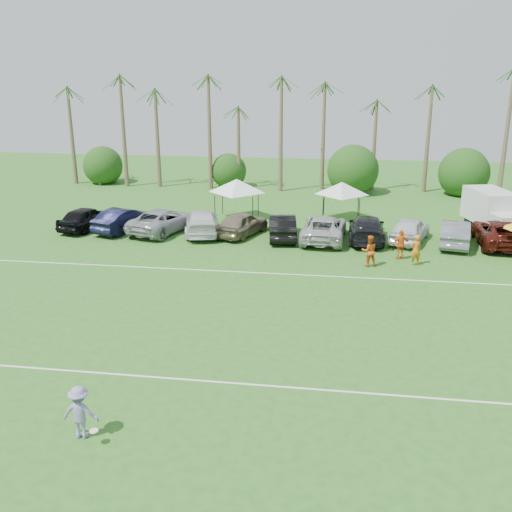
# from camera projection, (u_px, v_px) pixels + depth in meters

# --- Properties ---
(ground) EXTENTS (120.00, 120.00, 0.00)m
(ground) POSITION_uv_depth(u_px,v_px,m) (184.00, 411.00, 18.85)
(ground) COLOR #2C641E
(ground) RESTS_ON ground
(field_lines) EXTENTS (80.00, 12.10, 0.01)m
(field_lines) POSITION_uv_depth(u_px,v_px,m) (230.00, 315.00, 26.39)
(field_lines) COLOR white
(field_lines) RESTS_ON ground
(palm_tree_0) EXTENTS (2.40, 2.40, 8.90)m
(palm_tree_0) POSITION_uv_depth(u_px,v_px,m) (64.00, 108.00, 55.41)
(palm_tree_0) COLOR brown
(palm_tree_0) RESTS_ON ground
(palm_tree_1) EXTENTS (2.40, 2.40, 9.90)m
(palm_tree_1) POSITION_uv_depth(u_px,v_px,m) (113.00, 99.00, 54.46)
(palm_tree_1) COLOR brown
(palm_tree_1) RESTS_ON ground
(palm_tree_2) EXTENTS (2.40, 2.40, 10.90)m
(palm_tree_2) POSITION_uv_depth(u_px,v_px,m) (163.00, 90.00, 53.51)
(palm_tree_2) COLOR brown
(palm_tree_2) RESTS_ON ground
(palm_tree_3) EXTENTS (2.40, 2.40, 11.90)m
(palm_tree_3) POSITION_uv_depth(u_px,v_px,m) (204.00, 81.00, 52.70)
(palm_tree_3) COLOR brown
(palm_tree_3) RESTS_ON ground
(palm_tree_4) EXTENTS (2.40, 2.40, 8.90)m
(palm_tree_4) POSITION_uv_depth(u_px,v_px,m) (247.00, 110.00, 52.94)
(palm_tree_4) COLOR brown
(palm_tree_4) RESTS_ON ground
(palm_tree_5) EXTENTS (2.40, 2.40, 9.90)m
(palm_tree_5) POSITION_uv_depth(u_px,v_px,m) (290.00, 100.00, 52.12)
(palm_tree_5) COLOR brown
(palm_tree_5) RESTS_ON ground
(palm_tree_6) EXTENTS (2.40, 2.40, 10.90)m
(palm_tree_6) POSITION_uv_depth(u_px,v_px,m) (334.00, 91.00, 51.31)
(palm_tree_6) COLOR brown
(palm_tree_6) RESTS_ON ground
(palm_tree_7) EXTENTS (2.40, 2.40, 11.90)m
(palm_tree_7) POSITION_uv_depth(u_px,v_px,m) (380.00, 81.00, 50.50)
(palm_tree_7) COLOR brown
(palm_tree_7) RESTS_ON ground
(palm_tree_8) EXTENTS (2.40, 2.40, 8.90)m
(palm_tree_8) POSITION_uv_depth(u_px,v_px,m) (436.00, 111.00, 50.60)
(palm_tree_8) COLOR brown
(palm_tree_8) RESTS_ON ground
(palm_tree_9) EXTENTS (2.40, 2.40, 9.90)m
(palm_tree_9) POSITION_uv_depth(u_px,v_px,m) (496.00, 102.00, 49.65)
(palm_tree_9) COLOR brown
(palm_tree_9) RESTS_ON ground
(bush_tree_0) EXTENTS (4.00, 4.00, 4.00)m
(bush_tree_0) POSITION_uv_depth(u_px,v_px,m) (103.00, 166.00, 57.67)
(bush_tree_0) COLOR brown
(bush_tree_0) RESTS_ON ground
(bush_tree_1) EXTENTS (4.00, 4.00, 4.00)m
(bush_tree_1) POSITION_uv_depth(u_px,v_px,m) (229.00, 169.00, 55.88)
(bush_tree_1) COLOR brown
(bush_tree_1) RESTS_ON ground
(bush_tree_2) EXTENTS (4.00, 4.00, 4.00)m
(bush_tree_2) POSITION_uv_depth(u_px,v_px,m) (352.00, 171.00, 54.23)
(bush_tree_2) COLOR brown
(bush_tree_2) RESTS_ON ground
(bush_tree_3) EXTENTS (4.00, 4.00, 4.00)m
(bush_tree_3) POSITION_uv_depth(u_px,v_px,m) (461.00, 174.00, 52.86)
(bush_tree_3) COLOR brown
(bush_tree_3) RESTS_ON ground
(sideline_player_a) EXTENTS (0.77, 0.64, 1.80)m
(sideline_player_a) POSITION_uv_depth(u_px,v_px,m) (416.00, 250.00, 33.07)
(sideline_player_a) COLOR orange
(sideline_player_a) RESTS_ON ground
(sideline_player_b) EXTENTS (1.03, 0.88, 1.85)m
(sideline_player_b) POSITION_uv_depth(u_px,v_px,m) (369.00, 251.00, 32.84)
(sideline_player_b) COLOR #D15717
(sideline_player_b) RESTS_ON ground
(sideline_player_c) EXTENTS (1.15, 0.74, 1.82)m
(sideline_player_c) POSITION_uv_depth(u_px,v_px,m) (401.00, 245.00, 34.09)
(sideline_player_c) COLOR orange
(sideline_player_c) RESTS_ON ground
(box_truck) EXTENTS (3.46, 6.09, 2.96)m
(box_truck) POSITION_uv_depth(u_px,v_px,m) (494.00, 212.00, 39.29)
(box_truck) COLOR silver
(box_truck) RESTS_ON ground
(canopy_tent_left) EXTENTS (4.41, 4.41, 3.57)m
(canopy_tent_left) POSITION_uv_depth(u_px,v_px,m) (237.00, 179.00, 43.10)
(canopy_tent_left) COLOR black
(canopy_tent_left) RESTS_ON ground
(canopy_tent_right) EXTENTS (4.13, 4.13, 3.34)m
(canopy_tent_right) POSITION_uv_depth(u_px,v_px,m) (342.00, 182.00, 42.97)
(canopy_tent_right) COLOR black
(canopy_tent_right) RESTS_ON ground
(frisbee_player) EXTENTS (1.25, 0.82, 1.72)m
(frisbee_player) POSITION_uv_depth(u_px,v_px,m) (80.00, 412.00, 17.27)
(frisbee_player) COLOR #857DB1
(frisbee_player) RESTS_ON ground
(parked_car_0) EXTENTS (3.04, 5.19, 1.66)m
(parked_car_0) POSITION_uv_depth(u_px,v_px,m) (86.00, 218.00, 40.75)
(parked_car_0) COLOR black
(parked_car_0) RESTS_ON ground
(parked_car_1) EXTENTS (3.29, 5.33, 1.66)m
(parked_car_1) POSITION_uv_depth(u_px,v_px,m) (124.00, 220.00, 40.29)
(parked_car_1) COLOR black
(parked_car_1) RESTS_ON ground
(parked_car_2) EXTENTS (4.32, 6.50, 1.66)m
(parked_car_2) POSITION_uv_depth(u_px,v_px,m) (163.00, 220.00, 40.03)
(parked_car_2) COLOR #9A9B9F
(parked_car_2) RESTS_ON ground
(parked_car_3) EXTENTS (3.63, 6.11, 1.66)m
(parked_car_3) POSITION_uv_depth(u_px,v_px,m) (202.00, 222.00, 39.61)
(parked_car_3) COLOR silver
(parked_car_3) RESTS_ON ground
(parked_car_4) EXTENTS (3.50, 5.24, 1.66)m
(parked_car_4) POSITION_uv_depth(u_px,v_px,m) (242.00, 223.00, 39.26)
(parked_car_4) COLOR #7D6E56
(parked_car_4) RESTS_ON ground
(parked_car_5) EXTENTS (2.42, 5.23, 1.66)m
(parked_car_5) POSITION_uv_depth(u_px,v_px,m) (282.00, 226.00, 38.53)
(parked_car_5) COLOR black
(parked_car_5) RESTS_ON ground
(parked_car_6) EXTENTS (3.08, 6.11, 1.66)m
(parked_car_6) POSITION_uv_depth(u_px,v_px,m) (324.00, 228.00, 38.08)
(parked_car_6) COLOR #B5B5B5
(parked_car_6) RESTS_ON ground
(parked_car_7) EXTENTS (2.40, 5.75, 1.66)m
(parked_car_7) POSITION_uv_depth(u_px,v_px,m) (367.00, 228.00, 37.99)
(parked_car_7) COLOR black
(parked_car_7) RESTS_ON ground
(parked_car_8) EXTENTS (3.41, 5.24, 1.66)m
(parked_car_8) POSITION_uv_depth(u_px,v_px,m) (410.00, 230.00, 37.70)
(parked_car_8) COLOR silver
(parked_car_8) RESTS_ON ground
(parked_car_9) EXTENTS (2.67, 5.27, 1.66)m
(parked_car_9) POSITION_uv_depth(u_px,v_px,m) (455.00, 233.00, 36.92)
(parked_car_9) COLOR slate
(parked_car_9) RESTS_ON ground
(parked_car_10) EXTENTS (3.00, 6.08, 1.66)m
(parked_car_10) POSITION_uv_depth(u_px,v_px,m) (499.00, 233.00, 36.93)
(parked_car_10) COLOR #4B140D
(parked_car_10) RESTS_ON ground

